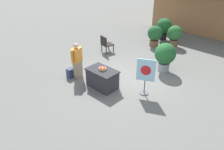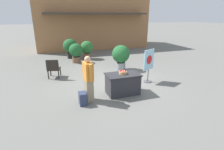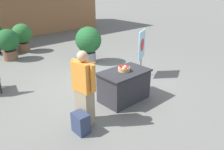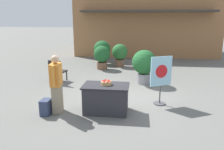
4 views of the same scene
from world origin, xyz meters
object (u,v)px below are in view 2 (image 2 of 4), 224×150
(person_visitor, at_px, (88,79))
(potted_plant_far_left, at_px, (70,47))
(poster_board, at_px, (149,64))
(potted_plant_far_right, at_px, (121,55))
(patio_chair, at_px, (53,68))
(apple_basket, at_px, (123,72))
(potted_plant_near_left, at_px, (76,52))
(display_table, at_px, (123,84))
(potted_plant_near_right, at_px, (87,48))
(backpack, at_px, (83,98))

(person_visitor, bearing_deg, potted_plant_far_left, 81.36)
(poster_board, xyz_separation_m, potted_plant_far_right, (-0.45, 2.14, -0.03))
(patio_chair, relative_size, potted_plant_far_right, 0.68)
(apple_basket, xyz_separation_m, potted_plant_near_left, (-1.00, 5.21, -0.14))
(potted_plant_far_right, height_order, potted_plant_near_left, potted_plant_far_right)
(potted_plant_far_right, bearing_deg, display_table, -110.33)
(display_table, distance_m, potted_plant_near_left, 5.33)
(potted_plant_near_right, bearing_deg, potted_plant_far_right, -68.31)
(apple_basket, relative_size, backpack, 0.69)
(backpack, bearing_deg, potted_plant_near_right, 77.39)
(person_visitor, xyz_separation_m, potted_plant_far_right, (2.40, 3.08, -0.01))
(display_table, distance_m, apple_basket, 0.45)
(potted_plant_far_left, bearing_deg, display_table, -79.54)
(person_visitor, distance_m, patio_chair, 3.05)
(backpack, xyz_separation_m, potted_plant_far_right, (2.65, 3.28, 0.59))
(display_table, relative_size, apple_basket, 4.33)
(person_visitor, xyz_separation_m, poster_board, (2.85, 0.94, 0.03))
(apple_basket, distance_m, potted_plant_near_right, 5.97)
(backpack, relative_size, potted_plant_near_left, 0.35)
(poster_board, bearing_deg, person_visitor, -98.12)
(person_visitor, xyz_separation_m, potted_plant_near_right, (1.17, 6.17, -0.08))
(potted_plant_near_right, height_order, potted_plant_far_left, potted_plant_far_left)
(person_visitor, bearing_deg, potted_plant_far_right, 44.43)
(backpack, height_order, patio_chair, patio_chair)
(backpack, height_order, poster_board, poster_board)
(display_table, bearing_deg, potted_plant_near_left, 100.78)
(backpack, distance_m, potted_plant_near_right, 6.54)
(display_table, bearing_deg, potted_plant_far_right, 69.67)
(person_visitor, xyz_separation_m, potted_plant_far_left, (0.12, 6.72, -0.00))
(backpack, distance_m, potted_plant_near_left, 5.65)
(display_table, bearing_deg, potted_plant_near_right, 91.48)
(apple_basket, xyz_separation_m, poster_board, (1.52, 0.74, -0.00))
(poster_board, bearing_deg, potted_plant_near_left, -176.94)
(display_table, xyz_separation_m, potted_plant_near_right, (-0.15, 5.99, 0.33))
(apple_basket, xyz_separation_m, patio_chair, (-2.42, 2.64, -0.33))
(person_visitor, height_order, potted_plant_far_left, person_visitor)
(apple_basket, relative_size, potted_plant_near_left, 0.24)
(person_visitor, distance_m, poster_board, 3.00)
(person_visitor, bearing_deg, backpack, -149.82)
(display_table, xyz_separation_m, backpack, (-1.58, -0.38, -0.18))
(potted_plant_far_right, height_order, potted_plant_near_right, potted_plant_far_right)
(potted_plant_far_left, bearing_deg, potted_plant_far_right, -57.93)
(potted_plant_far_left, bearing_deg, backpack, -93.08)
(backpack, bearing_deg, patio_chair, 105.31)
(person_visitor, relative_size, patio_chair, 1.73)
(potted_plant_far_right, bearing_deg, potted_plant_far_left, 122.07)
(person_visitor, distance_m, backpack, 0.68)
(display_table, relative_size, patio_chair, 1.36)
(potted_plant_near_right, bearing_deg, poster_board, -72.18)
(potted_plant_near_left, relative_size, potted_plant_far_left, 0.90)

